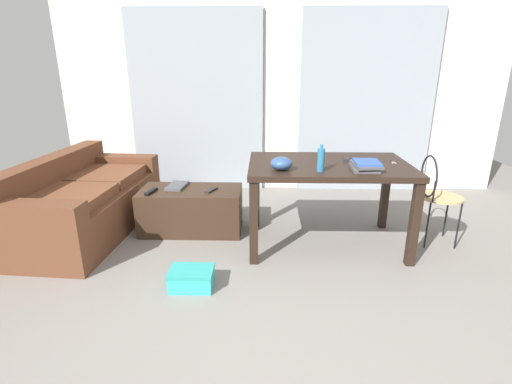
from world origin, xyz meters
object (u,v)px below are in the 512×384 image
at_px(bottle_near, 321,160).
at_px(shoebox, 191,278).
at_px(bowl, 281,163).
at_px(magazine, 177,186).
at_px(tv_remote_secondary, 151,192).
at_px(scissors, 393,162).
at_px(tv_remote_primary, 211,190).
at_px(wire_chair, 435,189).
at_px(couch, 83,202).
at_px(tv_remote_on_table, 347,159).
at_px(craft_table, 328,174).
at_px(book_stack, 366,165).
at_px(coffee_table, 192,210).

relative_size(bottle_near, shoebox, 0.67).
relative_size(bowl, magazine, 0.62).
bearing_deg(bowl, shoebox, -141.22).
height_order(bowl, tv_remote_secondary, bowl).
relative_size(scissors, tv_remote_primary, 0.63).
bearing_deg(wire_chair, tv_remote_primary, 175.29).
xyz_separation_m(tv_remote_primary, magazine, (-0.36, 0.12, 0.00)).
relative_size(couch, bottle_near, 8.58).
bearing_deg(shoebox, couch, 140.85).
distance_m(scissors, shoebox, 1.99).
xyz_separation_m(bottle_near, tv_remote_on_table, (0.29, 0.39, -0.08)).
bearing_deg(craft_table, book_stack, -39.46).
bearing_deg(scissors, tv_remote_primary, 174.15).
xyz_separation_m(craft_table, tv_remote_primary, (-1.08, 0.23, -0.24)).
bearing_deg(couch, tv_remote_on_table, -2.96).
relative_size(coffee_table, craft_table, 0.71).
bearing_deg(bottle_near, book_stack, 8.08).
xyz_separation_m(wire_chair, tv_remote_secondary, (-2.62, 0.10, -0.08)).
height_order(magazine, shoebox, magazine).
distance_m(scissors, tv_remote_secondary, 2.24).
xyz_separation_m(scissors, shoebox, (-1.67, -0.83, -0.70)).
height_order(couch, tv_remote_on_table, tv_remote_on_table).
relative_size(craft_table, bottle_near, 6.40).
relative_size(couch, craft_table, 1.34).
relative_size(tv_remote_secondary, shoebox, 0.57).
relative_size(bottle_near, tv_remote_on_table, 1.31).
xyz_separation_m(wire_chair, tv_remote_on_table, (-0.80, 0.06, 0.27)).
bearing_deg(tv_remote_secondary, bowl, -5.58).
distance_m(book_stack, shoebox, 1.65).
bearing_deg(scissors, book_stack, -138.33).
relative_size(bowl, tv_remote_secondary, 0.97).
bearing_deg(tv_remote_secondary, craft_table, 6.91).
bearing_deg(craft_table, wire_chair, 3.27).
relative_size(craft_table, bowl, 7.72).
height_order(bottle_near, scissors, bottle_near).
height_order(couch, magazine, couch).
bearing_deg(book_stack, magazine, 161.70).
relative_size(craft_table, tv_remote_primary, 8.40).
xyz_separation_m(tv_remote_secondary, magazine, (0.21, 0.19, 0.00)).
xyz_separation_m(tv_remote_on_table, shoebox, (-1.28, -0.89, -0.71)).
bearing_deg(tv_remote_secondary, coffee_table, 30.09).
relative_size(craft_table, magazine, 4.80).
height_order(bottle_near, bowl, bottle_near).
bearing_deg(bottle_near, shoebox, -152.78).
bearing_deg(tv_remote_secondary, tv_remote_primary, 19.06).
bearing_deg(magazine, book_stack, -12.18).
bearing_deg(scissors, bottle_near, -154.44).
relative_size(tv_remote_on_table, tv_remote_primary, 1.00).
bearing_deg(book_stack, tv_remote_primary, 161.75).
bearing_deg(scissors, bowl, -163.62).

